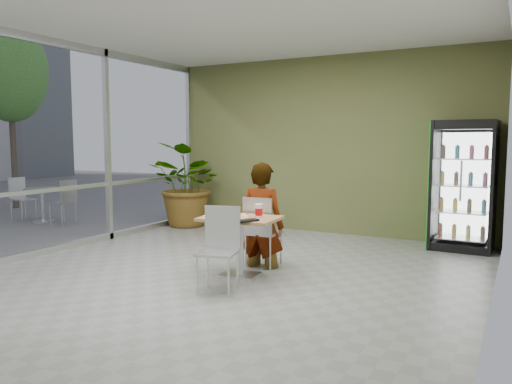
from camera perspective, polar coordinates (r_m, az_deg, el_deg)
ground at (r=6.28m, az=-4.01°, el=-9.71°), size 7.00×7.00×0.00m
room_envelope at (r=6.05m, az=-4.12°, el=5.05°), size 6.00×7.00×3.20m
storefront_frame at (r=8.06m, az=-22.49°, el=4.83°), size 0.10×7.00×3.20m
dining_table at (r=6.19m, az=-1.83°, el=-4.83°), size 0.99×0.74×0.75m
chair_far at (r=6.65m, az=0.52°, el=-3.92°), size 0.43×0.44×0.95m
chair_near at (r=5.67m, az=-4.12°, el=-5.66°), size 0.51×0.52×0.95m
seated_woman at (r=6.69m, az=0.69°, el=-3.87°), size 0.64×0.43×1.70m
pizza_plate at (r=6.20m, az=-1.82°, el=-2.65°), size 0.32×0.32×0.03m
soda_cup at (r=6.08m, az=0.32°, el=-2.21°), size 0.09×0.09×0.17m
napkin_stack at (r=6.21m, az=-5.24°, el=-2.73°), size 0.14×0.14×0.02m
cafeteria_tray at (r=5.90m, az=-2.00°, el=-3.13°), size 0.49×0.43×0.02m
beverage_fridge at (r=8.31m, az=22.59°, el=0.68°), size 0.93×0.73×1.99m
potted_plant at (r=9.88m, az=-7.61°, el=0.85°), size 1.82×1.69×1.65m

